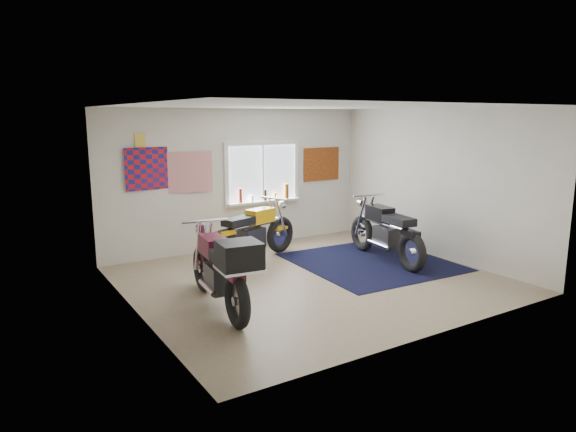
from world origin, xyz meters
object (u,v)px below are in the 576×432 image
black_chrome_bike (386,234)px  maroon_tourer (222,270)px  yellow_triumph (253,234)px  navy_rug (371,262)px

black_chrome_bike → maroon_tourer: (-3.52, -0.71, 0.08)m
maroon_tourer → yellow_triumph: bearing=-30.5°
navy_rug → black_chrome_bike: (0.28, -0.04, 0.49)m
yellow_triumph → black_chrome_bike: (1.99, -1.29, 0.02)m
yellow_triumph → maroon_tourer: (-1.53, -2.00, 0.11)m
yellow_triumph → navy_rug: bearing=-53.9°
navy_rug → yellow_triumph: (-1.71, 1.25, 0.47)m
black_chrome_bike → maroon_tourer: size_ratio=1.00×
maroon_tourer → black_chrome_bike: bearing=-71.7°
navy_rug → black_chrome_bike: size_ratio=1.18×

